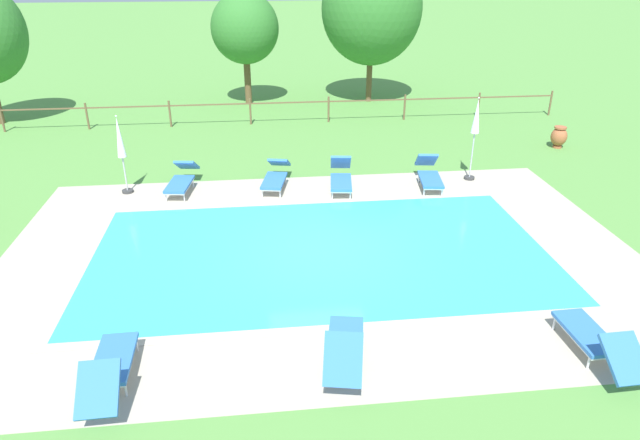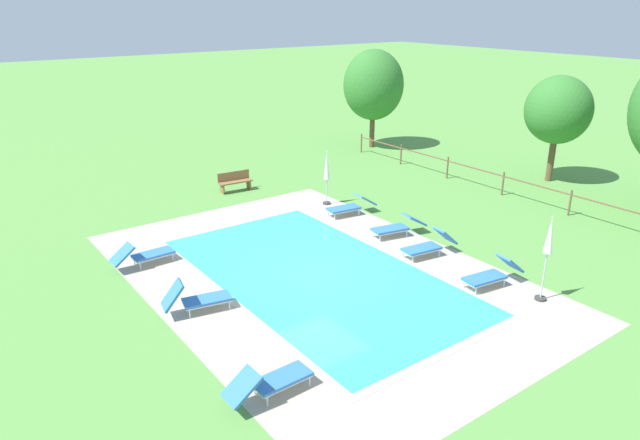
{
  "view_description": "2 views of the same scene",
  "coord_description": "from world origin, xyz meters",
  "px_view_note": "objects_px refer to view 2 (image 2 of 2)",
  "views": [
    {
      "loc": [
        -1.31,
        -11.37,
        6.25
      ],
      "look_at": [
        0.04,
        0.5,
        0.6
      ],
      "focal_mm": 31.5,
      "sensor_mm": 36.0,
      "label": 1
    },
    {
      "loc": [
        13.14,
        -9.5,
        7.95
      ],
      "look_at": [
        -1.4,
        1.15,
        1.13
      ],
      "focal_mm": 32.48,
      "sensor_mm": 36.0,
      "label": 2
    }
  ],
  "objects_px": {
    "patio_umbrella_closed_row_centre": "(327,170)",
    "sun_lounger_north_end": "(144,254)",
    "sun_lounger_south_far": "(492,274)",
    "sun_lounger_south_near_corner": "(397,226)",
    "sun_lounger_south_mid": "(271,381)",
    "tree_far_west": "(558,110)",
    "wooden_bench_lawn_side": "(235,181)",
    "sun_lounger_north_near_steps": "(429,245)",
    "patio_umbrella_closed_row_west": "(549,244)",
    "tree_centre": "(373,85)",
    "sun_lounger_north_far": "(350,206)",
    "sun_lounger_north_mid": "(197,299)"
  },
  "relations": [
    {
      "from": "sun_lounger_south_far",
      "to": "wooden_bench_lawn_side",
      "type": "bearing_deg",
      "value": -172.14
    },
    {
      "from": "sun_lounger_south_near_corner",
      "to": "wooden_bench_lawn_side",
      "type": "height_order",
      "value": "wooden_bench_lawn_side"
    },
    {
      "from": "tree_centre",
      "to": "sun_lounger_north_mid",
      "type": "bearing_deg",
      "value": -54.53
    },
    {
      "from": "patio_umbrella_closed_row_west",
      "to": "sun_lounger_north_near_steps",
      "type": "bearing_deg",
      "value": -175.24
    },
    {
      "from": "sun_lounger_south_near_corner",
      "to": "sun_lounger_south_mid",
      "type": "distance_m",
      "value": 9.86
    },
    {
      "from": "sun_lounger_south_far",
      "to": "sun_lounger_south_near_corner",
      "type": "bearing_deg",
      "value": 174.59
    },
    {
      "from": "sun_lounger_north_end",
      "to": "tree_far_west",
      "type": "xyz_separation_m",
      "value": [
        2.14,
        18.83,
        2.96
      ]
    },
    {
      "from": "sun_lounger_north_far",
      "to": "patio_umbrella_closed_row_west",
      "type": "xyz_separation_m",
      "value": [
        8.68,
        -0.05,
        1.35
      ]
    },
    {
      "from": "patio_umbrella_closed_row_west",
      "to": "patio_umbrella_closed_row_centre",
      "type": "bearing_deg",
      "value": 179.58
    },
    {
      "from": "sun_lounger_south_mid",
      "to": "wooden_bench_lawn_side",
      "type": "xyz_separation_m",
      "value": [
        -13.23,
        6.28,
        0.1
      ]
    },
    {
      "from": "sun_lounger_north_far",
      "to": "tree_centre",
      "type": "height_order",
      "value": "tree_centre"
    },
    {
      "from": "wooden_bench_lawn_side",
      "to": "sun_lounger_north_end",
      "type": "bearing_deg",
      "value": -49.41
    },
    {
      "from": "tree_centre",
      "to": "sun_lounger_north_end",
      "type": "bearing_deg",
      "value": -64.29
    },
    {
      "from": "sun_lounger_north_mid",
      "to": "patio_umbrella_closed_row_centre",
      "type": "bearing_deg",
      "value": 121.86
    },
    {
      "from": "sun_lounger_north_near_steps",
      "to": "sun_lounger_north_mid",
      "type": "xyz_separation_m",
      "value": [
        -1.09,
        -7.81,
        0.02
      ]
    },
    {
      "from": "sun_lounger_north_end",
      "to": "sun_lounger_south_far",
      "type": "relative_size",
      "value": 0.99
    },
    {
      "from": "sun_lounger_north_near_steps",
      "to": "sun_lounger_south_far",
      "type": "bearing_deg",
      "value": -1.39
    },
    {
      "from": "sun_lounger_south_mid",
      "to": "sun_lounger_south_far",
      "type": "bearing_deg",
      "value": 93.79
    },
    {
      "from": "sun_lounger_south_far",
      "to": "sun_lounger_south_mid",
      "type": "bearing_deg",
      "value": -86.21
    },
    {
      "from": "sun_lounger_south_near_corner",
      "to": "sun_lounger_south_mid",
      "type": "height_order",
      "value": "sun_lounger_south_mid"
    },
    {
      "from": "sun_lounger_north_near_steps",
      "to": "tree_far_west",
      "type": "xyz_separation_m",
      "value": [
        -2.71,
        10.93,
        2.95
      ]
    },
    {
      "from": "patio_umbrella_closed_row_west",
      "to": "sun_lounger_south_mid",
      "type": "bearing_deg",
      "value": -95.95
    },
    {
      "from": "sun_lounger_south_far",
      "to": "wooden_bench_lawn_side",
      "type": "distance_m",
      "value": 12.82
    },
    {
      "from": "sun_lounger_north_mid",
      "to": "sun_lounger_north_end",
      "type": "distance_m",
      "value": 3.76
    },
    {
      "from": "sun_lounger_north_mid",
      "to": "sun_lounger_south_far",
      "type": "xyz_separation_m",
      "value": [
        3.73,
        7.75,
        -0.02
      ]
    },
    {
      "from": "sun_lounger_south_near_corner",
      "to": "wooden_bench_lawn_side",
      "type": "relative_size",
      "value": 1.39
    },
    {
      "from": "sun_lounger_south_far",
      "to": "tree_far_west",
      "type": "height_order",
      "value": "tree_far_west"
    },
    {
      "from": "patio_umbrella_closed_row_centre",
      "to": "tree_far_west",
      "type": "bearing_deg",
      "value": 71.68
    },
    {
      "from": "tree_centre",
      "to": "sun_lounger_north_far",
      "type": "bearing_deg",
      "value": -45.21
    },
    {
      "from": "sun_lounger_north_mid",
      "to": "sun_lounger_north_end",
      "type": "relative_size",
      "value": 0.96
    },
    {
      "from": "patio_umbrella_closed_row_west",
      "to": "sun_lounger_south_far",
      "type": "bearing_deg",
      "value": -164.14
    },
    {
      "from": "wooden_bench_lawn_side",
      "to": "tree_far_west",
      "type": "relative_size",
      "value": 0.31
    },
    {
      "from": "sun_lounger_north_far",
      "to": "sun_lounger_south_far",
      "type": "height_order",
      "value": "sun_lounger_south_far"
    },
    {
      "from": "patio_umbrella_closed_row_centre",
      "to": "sun_lounger_north_mid",
      "type": "bearing_deg",
      "value": -58.14
    },
    {
      "from": "sun_lounger_south_near_corner",
      "to": "sun_lounger_south_mid",
      "type": "bearing_deg",
      "value": -59.09
    },
    {
      "from": "sun_lounger_north_near_steps",
      "to": "sun_lounger_south_near_corner",
      "type": "relative_size",
      "value": 0.95
    },
    {
      "from": "patio_umbrella_closed_row_centre",
      "to": "sun_lounger_south_far",
      "type": "bearing_deg",
      "value": -3.08
    },
    {
      "from": "sun_lounger_north_mid",
      "to": "sun_lounger_north_far",
      "type": "distance_m",
      "value": 8.93
    },
    {
      "from": "patio_umbrella_closed_row_centre",
      "to": "tree_far_west",
      "type": "distance_m",
      "value": 11.24
    },
    {
      "from": "wooden_bench_lawn_side",
      "to": "tree_centre",
      "type": "height_order",
      "value": "tree_centre"
    },
    {
      "from": "sun_lounger_north_near_steps",
      "to": "patio_umbrella_closed_row_west",
      "type": "height_order",
      "value": "patio_umbrella_closed_row_west"
    },
    {
      "from": "patio_umbrella_closed_row_centre",
      "to": "tree_far_west",
      "type": "height_order",
      "value": "tree_far_west"
    },
    {
      "from": "sun_lounger_north_mid",
      "to": "patio_umbrella_closed_row_west",
      "type": "xyz_separation_m",
      "value": [
        5.14,
        8.15,
        1.32
      ]
    },
    {
      "from": "sun_lounger_north_near_steps",
      "to": "wooden_bench_lawn_side",
      "type": "xyz_separation_m",
      "value": [
        -10.06,
        -1.82,
        0.09
      ]
    },
    {
      "from": "sun_lounger_south_near_corner",
      "to": "sun_lounger_north_near_steps",
      "type": "bearing_deg",
      "value": -10.9
    },
    {
      "from": "sun_lounger_north_far",
      "to": "sun_lounger_south_near_corner",
      "type": "xyz_separation_m",
      "value": [
        2.73,
        -0.03,
        -0.01
      ]
    },
    {
      "from": "sun_lounger_north_end",
      "to": "sun_lounger_south_mid",
      "type": "distance_m",
      "value": 8.02
    },
    {
      "from": "patio_umbrella_closed_row_centre",
      "to": "sun_lounger_north_end",
      "type": "bearing_deg",
      "value": -80.77
    },
    {
      "from": "sun_lounger_north_end",
      "to": "sun_lounger_south_mid",
      "type": "xyz_separation_m",
      "value": [
        8.02,
        -0.2,
        -0.0
      ]
    },
    {
      "from": "wooden_bench_lawn_side",
      "to": "patio_umbrella_closed_row_west",
      "type": "bearing_deg",
      "value": 8.68
    }
  ]
}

